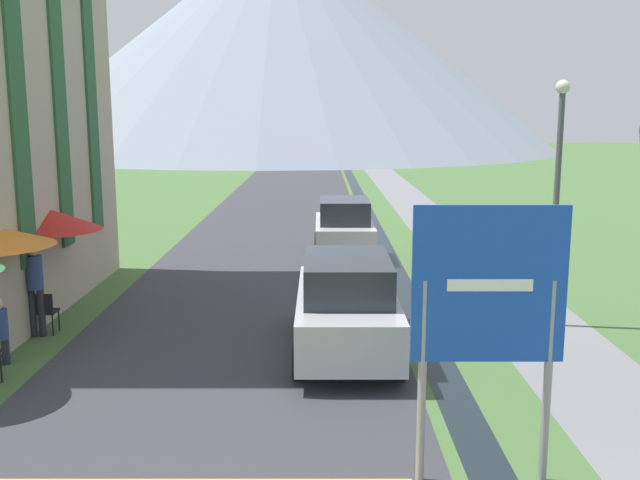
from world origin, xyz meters
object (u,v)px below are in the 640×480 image
(cafe_chair_far_left, at_px, (42,310))
(cafe_umbrella_rear_red, at_px, (46,220))
(parked_car_far, at_px, (341,229))
(person_standing_terrace, at_px, (32,284))
(streetlamp, at_px, (554,182))
(road_sign, at_px, (485,308))
(parked_car_near, at_px, (344,305))

(cafe_chair_far_left, bearing_deg, cafe_umbrella_rear_red, 76.11)
(parked_car_far, distance_m, cafe_umbrella_rear_red, 9.00)
(person_standing_terrace, distance_m, streetlamp, 10.51)
(road_sign, xyz_separation_m, cafe_chair_far_left, (-7.37, 5.73, -1.63))
(person_standing_terrace, bearing_deg, cafe_umbrella_rear_red, 97.37)
(parked_car_far, xyz_separation_m, streetlamp, (4.03, -6.83, 2.06))
(cafe_chair_far_left, distance_m, person_standing_terrace, 0.57)
(parked_car_far, relative_size, cafe_umbrella_rear_red, 1.63)
(parked_car_near, bearing_deg, cafe_chair_far_left, 169.48)
(parked_car_far, relative_size, person_standing_terrace, 2.09)
(parked_car_far, distance_m, streetlamp, 8.19)
(parked_car_near, distance_m, cafe_chair_far_left, 6.04)
(road_sign, relative_size, person_standing_terrace, 1.83)
(cafe_umbrella_rear_red, xyz_separation_m, person_standing_terrace, (0.18, -1.40, -1.05))
(parked_car_far, bearing_deg, road_sign, -84.79)
(road_sign, bearing_deg, streetlamp, 66.00)
(person_standing_terrace, bearing_deg, parked_car_far, 50.28)
(cafe_chair_far_left, bearing_deg, streetlamp, -23.23)
(road_sign, distance_m, streetlamp, 7.00)
(cafe_umbrella_rear_red, relative_size, streetlamp, 0.47)
(cafe_umbrella_rear_red, bearing_deg, person_standing_terrace, -82.63)
(road_sign, height_order, person_standing_terrace, road_sign)
(road_sign, xyz_separation_m, streetlamp, (2.83, 6.35, 0.82))
(cafe_chair_far_left, bearing_deg, road_sign, -64.58)
(parked_car_far, xyz_separation_m, cafe_umbrella_rear_red, (-6.46, -6.16, 1.21))
(parked_car_far, xyz_separation_m, cafe_chair_far_left, (-6.16, -7.45, -0.39))
(parked_car_near, height_order, cafe_umbrella_rear_red, cafe_umbrella_rear_red)
(road_sign, relative_size, parked_car_near, 0.77)
(cafe_umbrella_rear_red, bearing_deg, parked_car_near, -21.05)
(cafe_chair_far_left, bearing_deg, parked_car_near, -37.23)
(cafe_umbrella_rear_red, distance_m, person_standing_terrace, 1.76)
(parked_car_far, bearing_deg, parked_car_near, -91.60)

